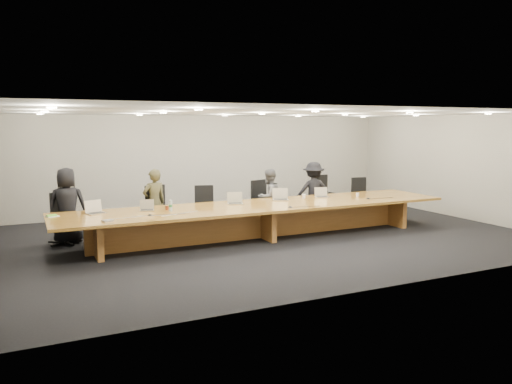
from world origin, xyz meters
TOP-DOWN VIEW (x-y plane):
  - ground at (0.00, 0.00)m, footprint 12.00×12.00m
  - back_wall at (0.00, 4.00)m, footprint 12.00×0.02m
  - conference_table at (0.00, 0.00)m, footprint 9.00×1.80m
  - chair_far_left at (-4.09, 1.19)m, footprint 0.60×0.60m
  - chair_left at (-2.02, 1.17)m, footprint 0.72×0.72m
  - chair_mid_left at (-0.89, 1.29)m, footprint 0.68×0.68m
  - chair_mid_right at (0.72, 1.32)m, footprint 0.71×0.71m
  - chair_right at (2.52, 1.32)m, footprint 0.64×0.64m
  - chair_far_right at (3.78, 1.30)m, footprint 0.60×0.60m
  - person_a at (-4.00, 1.28)m, footprint 0.90×0.69m
  - person_b at (-2.14, 1.22)m, footprint 0.62×0.48m
  - person_c at (0.76, 1.16)m, footprint 0.85×0.76m
  - person_d at (2.13, 1.24)m, footprint 1.14×0.88m
  - laptop_a at (-3.53, 0.36)m, footprint 0.42×0.35m
  - laptop_b at (-2.52, 0.31)m, footprint 0.34×0.28m
  - laptop_c at (-0.50, 0.34)m, footprint 0.41×0.35m
  - laptop_d at (0.70, 0.41)m, footprint 0.44×0.39m
  - laptop_e at (1.85, 0.38)m, footprint 0.37×0.31m
  - water_bottle at (-2.09, 0.03)m, footprint 0.08×0.08m
  - amber_mug at (-2.12, 0.20)m, footprint 0.07×0.07m
  - paper_cup_near at (1.35, 0.43)m, footprint 0.09×0.09m
  - paper_cup_far at (2.73, 0.13)m, footprint 0.09×0.09m
  - notepad at (-4.35, 0.40)m, footprint 0.27×0.25m
  - lime_gadget at (-4.36, 0.39)m, footprint 0.20×0.14m
  - av_box at (-3.45, -0.57)m, footprint 0.22×0.19m
  - mic_left at (-2.60, -0.29)m, footprint 0.12×0.12m
  - mic_center at (0.39, -0.63)m, footprint 0.13×0.13m
  - mic_right at (2.72, -0.31)m, footprint 0.11×0.11m

SIDE VIEW (x-z plane):
  - ground at x=0.00m, z-range 0.00..0.00m
  - conference_table at x=0.00m, z-range 0.15..0.90m
  - chair_far_right at x=3.78m, z-range 0.00..1.08m
  - chair_mid_left at x=-0.89m, z-range 0.00..1.09m
  - chair_far_left at x=-4.09m, z-range 0.00..1.12m
  - chair_mid_right at x=0.72m, z-range 0.00..1.15m
  - chair_left at x=-2.02m, z-range 0.00..1.17m
  - chair_right at x=2.52m, z-range 0.00..1.20m
  - person_c at x=0.76m, z-range 0.00..1.43m
  - notepad at x=-4.35m, z-range 0.75..0.76m
  - mic_left at x=-2.60m, z-range 0.75..0.78m
  - mic_right at x=2.72m, z-range 0.75..0.78m
  - av_box at x=-3.45m, z-range 0.75..0.78m
  - mic_center at x=0.39m, z-range 0.75..0.78m
  - person_b at x=-2.14m, z-range 0.00..1.53m
  - lime_gadget at x=-4.36m, z-range 0.76..0.79m
  - person_d at x=2.13m, z-range 0.00..1.56m
  - amber_mug at x=-2.12m, z-range 0.75..0.84m
  - paper_cup_far at x=2.73m, z-range 0.75..0.84m
  - paper_cup_near at x=1.35m, z-range 0.75..0.85m
  - person_a at x=-4.00m, z-range 0.00..1.64m
  - water_bottle at x=-2.09m, z-range 0.75..0.98m
  - laptop_b at x=-2.52m, z-range 0.75..0.98m
  - laptop_e at x=1.85m, z-range 0.75..1.00m
  - laptop_c at x=-0.50m, z-range 0.75..1.02m
  - laptop_a at x=-3.53m, z-range 0.75..1.03m
  - laptop_d at x=0.70m, z-range 0.75..1.04m
  - back_wall at x=0.00m, z-range 0.00..2.80m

